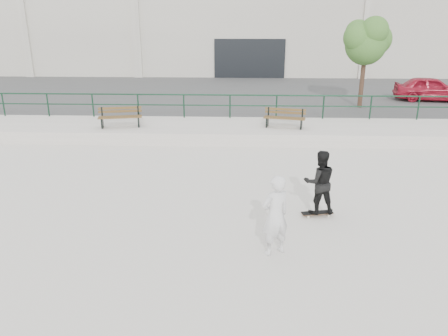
{
  "coord_description": "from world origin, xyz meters",
  "views": [
    {
      "loc": [
        -0.47,
        -7.84,
        4.68
      ],
      "look_at": [
        -0.89,
        2.0,
        1.25
      ],
      "focal_mm": 35.0,
      "sensor_mm": 36.0,
      "label": 1
    }
  ],
  "objects_px": {
    "bench_left": "(120,117)",
    "bench_right": "(285,118)",
    "seated_skater": "(275,216)",
    "tree": "(367,40)",
    "red_car": "(431,89)",
    "standing_skater": "(320,182)",
    "skateboard": "(317,213)"
  },
  "relations": [
    {
      "from": "bench_left",
      "to": "bench_right",
      "type": "bearing_deg",
      "value": -10.48
    },
    {
      "from": "bench_right",
      "to": "seated_skater",
      "type": "bearing_deg",
      "value": -84.25
    },
    {
      "from": "tree",
      "to": "bench_left",
      "type": "bearing_deg",
      "value": -157.35
    },
    {
      "from": "red_car",
      "to": "standing_skater",
      "type": "height_order",
      "value": "red_car"
    },
    {
      "from": "bench_right",
      "to": "standing_skater",
      "type": "height_order",
      "value": "standing_skater"
    },
    {
      "from": "standing_skater",
      "to": "seated_skater",
      "type": "bearing_deg",
      "value": 51.72
    },
    {
      "from": "tree",
      "to": "red_car",
      "type": "relative_size",
      "value": 1.15
    },
    {
      "from": "tree",
      "to": "skateboard",
      "type": "bearing_deg",
      "value": -108.67
    },
    {
      "from": "tree",
      "to": "seated_skater",
      "type": "xyz_separation_m",
      "value": [
        -5.03,
        -13.23,
        -2.8
      ]
    },
    {
      "from": "skateboard",
      "to": "seated_skater",
      "type": "height_order",
      "value": "seated_skater"
    },
    {
      "from": "red_car",
      "to": "skateboard",
      "type": "xyz_separation_m",
      "value": [
        -7.92,
        -13.26,
        -1.05
      ]
    },
    {
      "from": "bench_left",
      "to": "red_car",
      "type": "height_order",
      "value": "red_car"
    },
    {
      "from": "standing_skater",
      "to": "red_car",
      "type": "bearing_deg",
      "value": -126.42
    },
    {
      "from": "skateboard",
      "to": "tree",
      "type": "bearing_deg",
      "value": 59.57
    },
    {
      "from": "red_car",
      "to": "seated_skater",
      "type": "distance_m",
      "value": 17.65
    },
    {
      "from": "standing_skater",
      "to": "seated_skater",
      "type": "distance_m",
      "value": 2.21
    },
    {
      "from": "bench_left",
      "to": "bench_right",
      "type": "relative_size",
      "value": 1.05
    },
    {
      "from": "skateboard",
      "to": "red_car",
      "type": "bearing_deg",
      "value": 47.39
    },
    {
      "from": "red_car",
      "to": "bench_left",
      "type": "bearing_deg",
      "value": 122.23
    },
    {
      "from": "standing_skater",
      "to": "tree",
      "type": "bearing_deg",
      "value": -114.24
    },
    {
      "from": "tree",
      "to": "red_car",
      "type": "bearing_deg",
      "value": 24.89
    },
    {
      "from": "bench_right",
      "to": "skateboard",
      "type": "height_order",
      "value": "bench_right"
    },
    {
      "from": "bench_left",
      "to": "skateboard",
      "type": "relative_size",
      "value": 2.19
    },
    {
      "from": "seated_skater",
      "to": "skateboard",
      "type": "bearing_deg",
      "value": -152.9
    },
    {
      "from": "bench_left",
      "to": "red_car",
      "type": "bearing_deg",
      "value": 11.28
    },
    {
      "from": "tree",
      "to": "skateboard",
      "type": "distance_m",
      "value": 12.52
    },
    {
      "from": "bench_right",
      "to": "red_car",
      "type": "distance_m",
      "value": 10.19
    },
    {
      "from": "bench_right",
      "to": "seated_skater",
      "type": "distance_m",
      "value": 9.04
    },
    {
      "from": "bench_left",
      "to": "tree",
      "type": "bearing_deg",
      "value": 10.65
    },
    {
      "from": "bench_right",
      "to": "seated_skater",
      "type": "relative_size",
      "value": 0.97
    },
    {
      "from": "bench_right",
      "to": "standing_skater",
      "type": "xyz_separation_m",
      "value": [
        0.21,
        -7.12,
        0.02
      ]
    },
    {
      "from": "bench_right",
      "to": "skateboard",
      "type": "bearing_deg",
      "value": -76.3
    }
  ]
}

